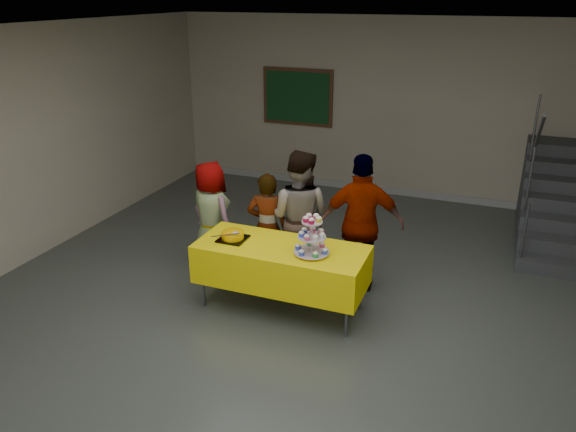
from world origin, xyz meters
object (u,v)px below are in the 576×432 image
cupcake_stand (312,238)px  schoolchild_a (211,215)px  bear_cake (233,235)px  schoolchild_b (267,227)px  schoolchild_d (362,224)px  bake_table (281,264)px  schoolchild_c (299,216)px  noticeboard (298,97)px  staircase (568,204)px

cupcake_stand → schoolchild_a: size_ratio=0.32×
bear_cake → schoolchild_a: bearing=133.2°
schoolchild_b → schoolchild_d: 1.15m
bear_cake → schoolchild_a: schoolchild_a is taller
bake_table → cupcake_stand: size_ratio=4.22×
bear_cake → schoolchild_b: 0.68m
bake_table → schoolchild_b: (-0.43, 0.62, 0.13)m
cupcake_stand → schoolchild_c: 0.94m
bear_cake → schoolchild_b: size_ratio=0.26×
schoolchild_c → noticeboard: size_ratio=1.27×
schoolchild_b → noticeboard: bearing=-88.2°
cupcake_stand → schoolchild_a: (-1.61, 0.74, -0.25)m
cupcake_stand → schoolchild_c: bearing=118.7°
noticeboard → staircase: bearing=-10.5°
schoolchild_b → schoolchild_a: bearing=-16.7°
schoolchild_b → schoolchild_d: size_ratio=0.82×
bake_table → cupcake_stand: bearing=-10.6°
bear_cake → schoolchild_a: size_ratio=0.25×
cupcake_stand → staircase: bearing=51.9°
bake_table → schoolchild_b: bearing=125.0°
schoolchild_d → schoolchild_b: bearing=-7.0°
staircase → schoolchild_d: bearing=-132.2°
schoolchild_a → schoolchild_b: schoolchild_a is taller
bear_cake → schoolchild_c: schoolchild_c is taller
schoolchild_c → noticeboard: noticeboard is taller
cupcake_stand → schoolchild_b: (-0.81, 0.69, -0.27)m
schoolchild_b → schoolchild_c: (0.36, 0.13, 0.14)m
cupcake_stand → schoolchild_d: (0.32, 0.84, -0.12)m
bear_cake → staircase: size_ratio=0.15×
cupcake_stand → staircase: size_ratio=0.19×
cupcake_stand → schoolchild_a: schoolchild_a is taller
bear_cake → schoolchild_c: 0.93m
schoolchild_c → schoolchild_d: 0.77m
bake_table → schoolchild_d: (0.70, 0.77, 0.28)m
schoolchild_b → staircase: (3.54, 2.80, -0.20)m
schoolchild_b → schoolchild_c: size_ratio=0.83×
schoolchild_c → staircase: size_ratio=0.69×
cupcake_stand → schoolchild_d: 0.91m
schoolchild_a → schoolchild_b: bearing=-161.4°
schoolchild_d → staircase: (2.41, 2.65, -0.35)m
cupcake_stand → noticeboard: size_ratio=0.34×
schoolchild_b → bear_cake: bearing=65.0°
cupcake_stand → bear_cake: size_ratio=1.24×
staircase → schoolchild_b: bearing=-141.7°
schoolchild_a → staircase: (4.34, 2.75, -0.21)m
cupcake_stand → schoolchild_b: 1.10m
bake_table → schoolchild_d: bearing=47.7°
bake_table → staircase: (3.11, 3.42, -0.07)m
bear_cake → schoolchild_d: 1.50m
staircase → cupcake_stand: bearing=-128.1°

